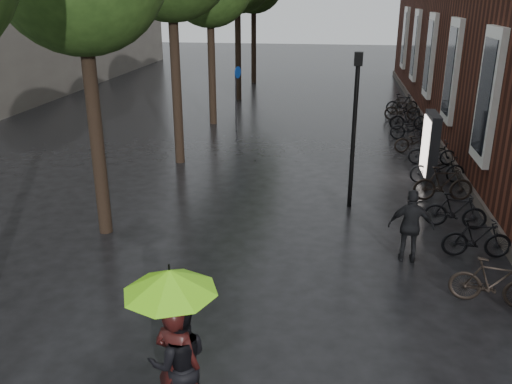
% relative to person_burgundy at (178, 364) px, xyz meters
% --- Properties ---
extents(person_burgundy, '(0.76, 0.60, 1.82)m').
position_rel_person_burgundy_xyz_m(person_burgundy, '(0.00, 0.00, 0.00)').
color(person_burgundy, black).
rests_on(person_burgundy, ground).
extents(person_black, '(1.02, 0.90, 1.75)m').
position_rel_person_burgundy_xyz_m(person_black, '(-0.00, 0.07, -0.03)').
color(person_black, black).
rests_on(person_black, ground).
extents(lime_umbrella, '(1.24, 1.24, 1.82)m').
position_rel_person_burgundy_xyz_m(lime_umbrella, '(-0.02, -0.05, 1.29)').
color(lime_umbrella, black).
rests_on(lime_umbrella, ground).
extents(pedestrian_walking, '(0.99, 0.45, 1.67)m').
position_rel_person_burgundy_xyz_m(pedestrian_walking, '(3.69, 5.33, -0.08)').
color(pedestrian_walking, black).
rests_on(pedestrian_walking, ground).
extents(parked_bicycles, '(2.02, 18.43, 1.02)m').
position_rel_person_burgundy_xyz_m(parked_bicycles, '(5.11, 13.00, -0.44)').
color(parked_bicycles, black).
rests_on(parked_bicycles, ground).
extents(ad_lightbox, '(0.32, 1.42, 2.13)m').
position_rel_person_burgundy_xyz_m(ad_lightbox, '(4.92, 11.12, 0.16)').
color(ad_lightbox, black).
rests_on(ad_lightbox, ground).
extents(lamp_post, '(0.22, 0.22, 4.20)m').
position_rel_person_burgundy_xyz_m(lamp_post, '(2.45, 8.43, 1.64)').
color(lamp_post, black).
rests_on(lamp_post, ground).
extents(cycle_sign, '(0.14, 0.49, 2.72)m').
position_rel_person_burgundy_xyz_m(cycle_sign, '(-2.21, 16.71, 0.89)').
color(cycle_sign, '#262628').
rests_on(cycle_sign, ground).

